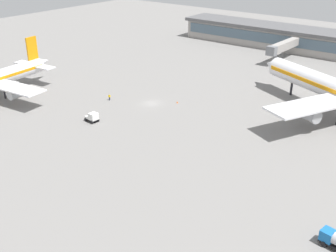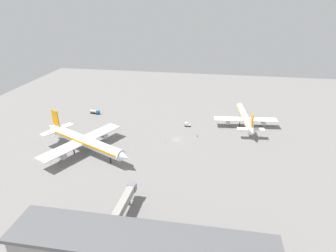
{
  "view_description": "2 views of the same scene",
  "coord_description": "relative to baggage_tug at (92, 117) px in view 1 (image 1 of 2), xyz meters",
  "views": [
    {
      "loc": [
        -66.5,
        79.01,
        40.53
      ],
      "look_at": [
        -18.41,
        16.64,
        4.56
      ],
      "focal_mm": 44.71,
      "sensor_mm": 36.0,
      "label": 1
    },
    {
      "loc": [
        18.19,
        -136.64,
        70.3
      ],
      "look_at": [
        -5.63,
        5.02,
        5.16
      ],
      "focal_mm": 30.91,
      "sensor_mm": 36.0,
      "label": 2
    }
  ],
  "objects": [
    {
      "name": "jet_bridge",
      "position": [
        -13.55,
        -77.88,
        3.98
      ],
      "size": [
        3.74,
        20.41,
        6.74
      ],
      "rotation": [
        0.0,
        0.0,
        1.53
      ],
      "color": "#9E9993",
      "rests_on": "ground"
    },
    {
      "name": "safety_cone_near_gate",
      "position": [
        -8.77,
        -22.12,
        -0.86
      ],
      "size": [
        0.44,
        0.44,
        0.6
      ],
      "primitive_type": "cone",
      "color": "#EA590C",
      "rests_on": "ground"
    },
    {
      "name": "baggage_tug",
      "position": [
        0.0,
        0.0,
        0.0
      ],
      "size": [
        3.35,
        2.46,
        2.3
      ],
      "rotation": [
        0.0,
        0.0,
        3.05
      ],
      "color": "black",
      "rests_on": "ground"
    },
    {
      "name": "terminal_building",
      "position": [
        -2.88,
        -95.68,
        3.1
      ],
      "size": [
        77.68,
        15.13,
        8.36
      ],
      "color": "#9E9993",
      "rests_on": "ground"
    },
    {
      "name": "ground_crew_worker",
      "position": [
        7.01,
        -12.71,
        -0.31
      ],
      "size": [
        0.54,
        0.54,
        1.67
      ],
      "rotation": [
        0.0,
        0.0,
        5.57
      ],
      "color": "#1E2338",
      "rests_on": "ground"
    },
    {
      "name": "ground",
      "position": [
        -3.48,
        -17.74,
        -1.16
      ],
      "size": [
        288.0,
        288.0,
        0.0
      ],
      "primitive_type": "plane",
      "color": "gray"
    }
  ]
}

